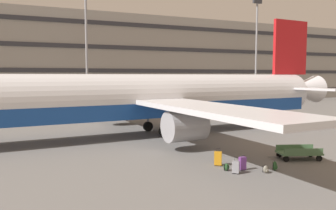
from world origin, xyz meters
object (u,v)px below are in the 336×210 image
object	(u,v)px
backpack_red	(226,167)
suitcase_purple	(242,163)
airliner	(144,99)
baggage_cart	(299,153)
backpack_small	(266,169)
backpack_teal	(275,166)
suitcase_upright	(236,167)
suitcase_silver	(218,158)

from	to	relation	value
backpack_red	suitcase_purple	bearing A→B (deg)	-16.76
airliner	baggage_cart	distance (m)	13.92
backpack_small	backpack_teal	bearing A→B (deg)	14.53
suitcase_upright	suitcase_purple	size ratio (longest dim) A/B	1.05
suitcase_upright	backpack_red	distance (m)	0.70
backpack_red	suitcase_upright	bearing A→B (deg)	-77.12
backpack_red	backpack_teal	size ratio (longest dim) A/B	0.82
suitcase_upright	backpack_small	world-z (taller)	suitcase_upright
airliner	backpack_small	world-z (taller)	airliner
airliner	backpack_teal	bearing A→B (deg)	-78.45
airliner	suitcase_silver	xyz separation A→B (m)	(0.41, -11.60, -2.75)
backpack_teal	backpack_small	xyz separation A→B (m)	(-0.81, -0.21, -0.05)
suitcase_purple	backpack_red	world-z (taller)	suitcase_purple
airliner	baggage_cart	bearing A→B (deg)	-64.44
backpack_small	airliner	bearing A→B (deg)	98.13
backpack_small	suitcase_silver	bearing A→B (deg)	124.41
suitcase_upright	backpack_teal	xyz separation A→B (m)	(2.36, -0.36, -0.12)
airliner	baggage_cart	size ratio (longest dim) A/B	13.19
suitcase_purple	baggage_cart	bearing A→B (deg)	7.43
backpack_teal	suitcase_silver	bearing A→B (deg)	138.80
suitcase_silver	baggage_cart	bearing A→B (deg)	-7.43
backpack_red	backpack_teal	xyz separation A→B (m)	(2.51, -1.03, 0.05)
backpack_small	baggage_cart	size ratio (longest dim) A/B	0.14
suitcase_silver	backpack_small	xyz separation A→B (m)	(1.58, -2.30, -0.25)
airliner	suitcase_purple	world-z (taller)	airliner
airliner	backpack_small	xyz separation A→B (m)	(1.98, -13.90, -3.00)
suitcase_upright	backpack_teal	distance (m)	2.39
airliner	backpack_red	world-z (taller)	airliner
airliner	backpack_red	distance (m)	13.02
airliner	backpack_red	xyz separation A→B (m)	(0.29, -12.66, -3.00)
suitcase_silver	backpack_red	distance (m)	1.10
airliner	suitcase_upright	size ratio (longest dim) A/B	49.51
suitcase_purple	suitcase_upright	bearing A→B (deg)	-150.73
backpack_teal	baggage_cart	distance (m)	3.39
backpack_small	backpack_red	bearing A→B (deg)	143.94
backpack_small	baggage_cart	bearing A→B (deg)	22.15
suitcase_upright	suitcase_purple	xyz separation A→B (m)	(0.72, 0.40, 0.04)
airliner	suitcase_purple	xyz separation A→B (m)	(1.16, -12.93, -2.80)
suitcase_purple	backpack_red	xyz separation A→B (m)	(-0.87, 0.26, -0.20)
backpack_teal	airliner	bearing A→B (deg)	101.55
suitcase_upright	backpack_small	bearing A→B (deg)	-20.22
backpack_red	baggage_cart	distance (m)	5.61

